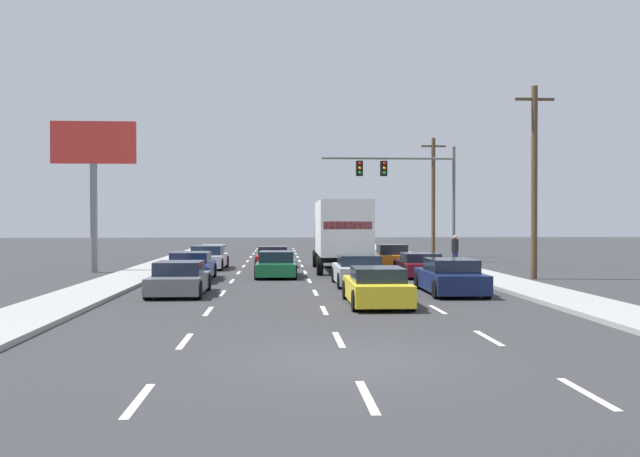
{
  "coord_description": "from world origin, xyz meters",
  "views": [
    {
      "loc": [
        -1.32,
        -13.07,
        2.66
      ],
      "look_at": [
        0.56,
        18.75,
        2.29
      ],
      "focal_mm": 38.7,
      "sensor_mm": 36.0,
      "label": 1
    }
  ],
  "objects_px": {
    "car_green": "(277,265)",
    "utility_pole_far": "(433,196)",
    "car_white": "(208,258)",
    "car_orange": "(391,257)",
    "utility_pole_mid": "(534,180)",
    "car_navy": "(450,277)",
    "car_blue": "(191,267)",
    "traffic_signal_mast": "(401,178)",
    "car_red": "(273,258)",
    "box_truck": "(341,231)",
    "car_yellow": "(377,287)",
    "pedestrian_near_corner": "(455,251)",
    "car_maroon": "(420,266)",
    "roadside_billboard": "(94,164)",
    "car_silver": "(359,271)",
    "car_gray": "(179,279)"
  },
  "relations": [
    {
      "from": "car_maroon",
      "to": "car_red",
      "type": "bearing_deg",
      "value": 134.81
    },
    {
      "from": "car_maroon",
      "to": "pedestrian_near_corner",
      "type": "xyz_separation_m",
      "value": [
        2.87,
        4.56,
        0.47
      ]
    },
    {
      "from": "car_green",
      "to": "car_blue",
      "type": "bearing_deg",
      "value": -155.79
    },
    {
      "from": "utility_pole_mid",
      "to": "car_green",
      "type": "bearing_deg",
      "value": 170.21
    },
    {
      "from": "car_blue",
      "to": "car_gray",
      "type": "relative_size",
      "value": 1.13
    },
    {
      "from": "car_navy",
      "to": "traffic_signal_mast",
      "type": "relative_size",
      "value": 0.53
    },
    {
      "from": "car_gray",
      "to": "utility_pole_far",
      "type": "height_order",
      "value": "utility_pole_far"
    },
    {
      "from": "car_orange",
      "to": "utility_pole_far",
      "type": "relative_size",
      "value": 0.48
    },
    {
      "from": "car_yellow",
      "to": "pedestrian_near_corner",
      "type": "bearing_deg",
      "value": 67.13
    },
    {
      "from": "car_maroon",
      "to": "traffic_signal_mast",
      "type": "relative_size",
      "value": 0.51
    },
    {
      "from": "car_green",
      "to": "utility_pole_mid",
      "type": "relative_size",
      "value": 0.52
    },
    {
      "from": "roadside_billboard",
      "to": "utility_pole_far",
      "type": "bearing_deg",
      "value": 33.53
    },
    {
      "from": "car_red",
      "to": "car_orange",
      "type": "height_order",
      "value": "car_orange"
    },
    {
      "from": "car_orange",
      "to": "car_maroon",
      "type": "xyz_separation_m",
      "value": [
        0.34,
        -6.1,
        -0.07
      ]
    },
    {
      "from": "car_red",
      "to": "car_blue",
      "type": "bearing_deg",
      "value": -113.35
    },
    {
      "from": "car_gray",
      "to": "car_silver",
      "type": "relative_size",
      "value": 1.0
    },
    {
      "from": "car_white",
      "to": "car_blue",
      "type": "xyz_separation_m",
      "value": [
        -0.04,
        -7.15,
        -0.02
      ]
    },
    {
      "from": "car_blue",
      "to": "car_orange",
      "type": "relative_size",
      "value": 1.1
    },
    {
      "from": "car_blue",
      "to": "car_maroon",
      "type": "distance_m",
      "value": 10.64
    },
    {
      "from": "car_orange",
      "to": "pedestrian_near_corner",
      "type": "relative_size",
      "value": 2.42
    },
    {
      "from": "roadside_billboard",
      "to": "pedestrian_near_corner",
      "type": "bearing_deg",
      "value": 2.8
    },
    {
      "from": "car_green",
      "to": "utility_pole_far",
      "type": "xyz_separation_m",
      "value": [
        11.32,
        16.88,
        3.92
      ]
    },
    {
      "from": "traffic_signal_mast",
      "to": "car_blue",
      "type": "bearing_deg",
      "value": -132.58
    },
    {
      "from": "car_blue",
      "to": "traffic_signal_mast",
      "type": "distance_m",
      "value": 17.93
    },
    {
      "from": "car_orange",
      "to": "utility_pole_mid",
      "type": "bearing_deg",
      "value": -55.48
    },
    {
      "from": "traffic_signal_mast",
      "to": "roadside_billboard",
      "type": "height_order",
      "value": "roadside_billboard"
    },
    {
      "from": "car_green",
      "to": "car_yellow",
      "type": "xyz_separation_m",
      "value": [
        3.19,
        -11.17,
        0.01
      ]
    },
    {
      "from": "car_maroon",
      "to": "car_silver",
      "type": "bearing_deg",
      "value": -129.2
    },
    {
      "from": "car_silver",
      "to": "utility_pole_mid",
      "type": "height_order",
      "value": "utility_pole_mid"
    },
    {
      "from": "car_green",
      "to": "car_yellow",
      "type": "bearing_deg",
      "value": -74.08
    },
    {
      "from": "car_silver",
      "to": "pedestrian_near_corner",
      "type": "height_order",
      "value": "pedestrian_near_corner"
    },
    {
      "from": "roadside_billboard",
      "to": "car_silver",
      "type": "bearing_deg",
      "value": -31.42
    },
    {
      "from": "car_green",
      "to": "pedestrian_near_corner",
      "type": "distance_m",
      "value": 10.49
    },
    {
      "from": "box_truck",
      "to": "utility_pole_far",
      "type": "xyz_separation_m",
      "value": [
        7.99,
        13.84,
        2.37
      ]
    },
    {
      "from": "car_yellow",
      "to": "car_maroon",
      "type": "distance_m",
      "value": 11.31
    },
    {
      "from": "car_blue",
      "to": "pedestrian_near_corner",
      "type": "distance_m",
      "value": 14.65
    },
    {
      "from": "car_navy",
      "to": "car_blue",
      "type": "bearing_deg",
      "value": 148.53
    },
    {
      "from": "traffic_signal_mast",
      "to": "utility_pole_far",
      "type": "height_order",
      "value": "utility_pole_far"
    },
    {
      "from": "pedestrian_near_corner",
      "to": "car_orange",
      "type": "bearing_deg",
      "value": 154.43
    },
    {
      "from": "utility_pole_mid",
      "to": "pedestrian_near_corner",
      "type": "height_order",
      "value": "utility_pole_mid"
    },
    {
      "from": "car_navy",
      "to": "car_gray",
      "type": "bearing_deg",
      "value": 179.07
    },
    {
      "from": "car_orange",
      "to": "box_truck",
      "type": "bearing_deg",
      "value": -139.75
    },
    {
      "from": "car_navy",
      "to": "pedestrian_near_corner",
      "type": "height_order",
      "value": "pedestrian_near_corner"
    },
    {
      "from": "car_orange",
      "to": "car_navy",
      "type": "height_order",
      "value": "car_orange"
    },
    {
      "from": "car_white",
      "to": "utility_pole_far",
      "type": "bearing_deg",
      "value": 37.17
    },
    {
      "from": "car_gray",
      "to": "box_truck",
      "type": "xyz_separation_m",
      "value": [
        6.78,
        10.81,
        1.55
      ]
    },
    {
      "from": "car_gray",
      "to": "roadside_billboard",
      "type": "height_order",
      "value": "roadside_billboard"
    },
    {
      "from": "box_truck",
      "to": "car_yellow",
      "type": "height_order",
      "value": "box_truck"
    },
    {
      "from": "car_blue",
      "to": "utility_pole_far",
      "type": "xyz_separation_m",
      "value": [
        15.13,
        18.59,
        3.9
      ]
    },
    {
      "from": "car_blue",
      "to": "roadside_billboard",
      "type": "xyz_separation_m",
      "value": [
        -5.54,
        4.9,
        4.99
      ]
    }
  ]
}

